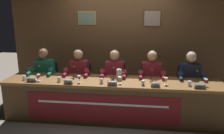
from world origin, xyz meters
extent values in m
plane|color=gray|center=(0.00, 0.00, 0.00)|extent=(12.00, 12.00, 0.00)
cube|color=brown|center=(0.00, 1.42, 1.30)|extent=(5.14, 0.12, 2.60)
cube|color=tan|center=(-0.75, 1.35, 1.80)|extent=(0.42, 0.02, 0.31)
cube|color=slate|center=(-0.75, 1.34, 1.80)|extent=(0.38, 0.01, 0.27)
cube|color=#4C3319|center=(0.75, 1.35, 1.80)|extent=(0.39, 0.02, 0.37)
cube|color=gray|center=(0.75, 1.34, 1.80)|extent=(0.35, 0.01, 0.33)
cube|color=brown|center=(0.00, 0.00, 0.72)|extent=(3.94, 0.74, 0.05)
cube|color=#4C341B|center=(0.00, -0.35, 0.35)|extent=(3.88, 0.04, 0.70)
cube|color=#4C341B|center=(-1.92, 0.00, 0.35)|extent=(0.08, 0.66, 0.70)
cube|color=#4C341B|center=(1.92, 0.00, 0.35)|extent=(0.08, 0.66, 0.70)
cube|color=maroon|center=(-0.14, -0.37, 0.35)|extent=(2.64, 0.01, 0.51)
cube|color=white|center=(-0.14, -0.38, 0.44)|extent=(2.25, 0.00, 0.04)
cylinder|color=black|center=(-1.46, 0.47, 0.01)|extent=(0.44, 0.44, 0.02)
cylinder|color=black|center=(-1.46, 0.47, 0.23)|extent=(0.05, 0.05, 0.41)
cube|color=#232328|center=(-1.46, 0.47, 0.45)|extent=(0.44, 0.44, 0.03)
cube|color=#232328|center=(-1.46, 0.67, 0.69)|extent=(0.40, 0.05, 0.44)
cylinder|color=black|center=(-1.56, 0.12, 0.23)|extent=(0.10, 0.10, 0.47)
cylinder|color=black|center=(-1.36, 0.12, 0.23)|extent=(0.10, 0.10, 0.47)
cylinder|color=black|center=(-1.56, 0.27, 0.52)|extent=(0.13, 0.34, 0.13)
cylinder|color=black|center=(-1.36, 0.27, 0.52)|extent=(0.13, 0.34, 0.13)
cube|color=#196047|center=(-1.46, 0.44, 0.76)|extent=(0.36, 0.20, 0.48)
sphere|color=#8E664C|center=(-1.46, 0.42, 1.13)|extent=(0.19, 0.19, 0.19)
sphere|color=#593819|center=(-1.46, 0.43, 1.15)|extent=(0.17, 0.17, 0.17)
cylinder|color=#196047|center=(-1.67, 0.34, 0.78)|extent=(0.09, 0.30, 0.25)
cylinder|color=#196047|center=(-1.25, 0.34, 0.78)|extent=(0.09, 0.30, 0.25)
cylinder|color=#196047|center=(-1.67, 0.18, 0.78)|extent=(0.07, 0.24, 0.07)
cylinder|color=#196047|center=(-1.25, 0.18, 0.78)|extent=(0.07, 0.24, 0.07)
cube|color=white|center=(-1.42, -0.27, 0.79)|extent=(0.18, 0.03, 0.08)
cube|color=white|center=(-1.42, -0.23, 0.79)|extent=(0.18, 0.03, 0.08)
cube|color=black|center=(-1.42, -0.27, 0.79)|extent=(0.13, 0.01, 0.01)
cylinder|color=white|center=(-1.31, -0.19, 0.75)|extent=(0.06, 0.06, 0.00)
cylinder|color=white|center=(-1.31, -0.19, 0.78)|extent=(0.01, 0.01, 0.05)
cone|color=white|center=(-1.31, -0.19, 0.84)|extent=(0.06, 0.06, 0.06)
cylinder|color=#B21E2D|center=(-1.31, -0.19, 0.83)|extent=(0.04, 0.04, 0.04)
cylinder|color=silver|center=(-1.60, -0.16, 0.79)|extent=(0.06, 0.06, 0.08)
cylinder|color=silver|center=(-1.60, -0.16, 0.77)|extent=(0.05, 0.05, 0.05)
cylinder|color=black|center=(-1.42, -0.04, 0.76)|extent=(0.06, 0.06, 0.02)
cylinder|color=black|center=(-1.42, 0.02, 0.86)|extent=(0.01, 0.13, 0.18)
sphere|color=#2D2D2D|center=(-1.42, 0.09, 0.95)|extent=(0.03, 0.03, 0.03)
cylinder|color=black|center=(-0.73, 0.47, 0.01)|extent=(0.44, 0.44, 0.02)
cylinder|color=black|center=(-0.73, 0.47, 0.23)|extent=(0.05, 0.05, 0.41)
cube|color=#232328|center=(-0.73, 0.47, 0.45)|extent=(0.44, 0.44, 0.03)
cube|color=#232328|center=(-0.73, 0.67, 0.69)|extent=(0.40, 0.05, 0.44)
cylinder|color=black|center=(-0.83, 0.12, 0.23)|extent=(0.10, 0.10, 0.47)
cylinder|color=black|center=(-0.63, 0.12, 0.23)|extent=(0.10, 0.10, 0.47)
cylinder|color=black|center=(-0.83, 0.27, 0.52)|extent=(0.13, 0.34, 0.13)
cylinder|color=black|center=(-0.63, 0.27, 0.52)|extent=(0.13, 0.34, 0.13)
cube|color=maroon|center=(-0.73, 0.44, 0.76)|extent=(0.36, 0.20, 0.48)
sphere|color=tan|center=(-0.73, 0.42, 1.13)|extent=(0.19, 0.19, 0.19)
sphere|color=black|center=(-0.73, 0.43, 1.15)|extent=(0.17, 0.17, 0.17)
cylinder|color=maroon|center=(-0.94, 0.34, 0.78)|extent=(0.09, 0.30, 0.25)
cylinder|color=maroon|center=(-0.52, 0.34, 0.78)|extent=(0.09, 0.30, 0.25)
cylinder|color=maroon|center=(-0.94, 0.18, 0.78)|extent=(0.07, 0.24, 0.07)
cylinder|color=maroon|center=(-0.52, 0.18, 0.78)|extent=(0.07, 0.24, 0.07)
cube|color=white|center=(-0.73, -0.30, 0.79)|extent=(0.16, 0.03, 0.08)
cube|color=white|center=(-0.73, -0.27, 0.79)|extent=(0.16, 0.03, 0.08)
cube|color=black|center=(-0.73, -0.30, 0.79)|extent=(0.11, 0.01, 0.01)
cylinder|color=white|center=(-0.56, -0.19, 0.75)|extent=(0.06, 0.06, 0.00)
cylinder|color=white|center=(-0.56, -0.19, 0.78)|extent=(0.01, 0.01, 0.05)
cone|color=white|center=(-0.56, -0.19, 0.84)|extent=(0.06, 0.06, 0.06)
cylinder|color=#B21E2D|center=(-0.56, -0.19, 0.83)|extent=(0.04, 0.04, 0.04)
cylinder|color=silver|center=(-0.93, -0.18, 0.79)|extent=(0.06, 0.06, 0.08)
cylinder|color=silver|center=(-0.93, -0.18, 0.77)|extent=(0.05, 0.05, 0.05)
cylinder|color=black|center=(-0.72, -0.05, 0.76)|extent=(0.06, 0.06, 0.02)
cylinder|color=black|center=(-0.72, 0.02, 0.86)|extent=(0.01, 0.13, 0.18)
sphere|color=#2D2D2D|center=(-0.72, 0.08, 0.95)|extent=(0.03, 0.03, 0.03)
cylinder|color=black|center=(0.00, 0.47, 0.01)|extent=(0.44, 0.44, 0.02)
cylinder|color=black|center=(0.00, 0.47, 0.23)|extent=(0.05, 0.05, 0.41)
cube|color=#232328|center=(0.00, 0.47, 0.45)|extent=(0.44, 0.44, 0.03)
cube|color=#232328|center=(0.00, 0.67, 0.69)|extent=(0.40, 0.05, 0.44)
cylinder|color=black|center=(-0.10, 0.12, 0.23)|extent=(0.10, 0.10, 0.47)
cylinder|color=black|center=(0.10, 0.12, 0.23)|extent=(0.10, 0.10, 0.47)
cylinder|color=black|center=(-0.10, 0.27, 0.52)|extent=(0.13, 0.34, 0.13)
cylinder|color=black|center=(0.10, 0.27, 0.52)|extent=(0.13, 0.34, 0.13)
cube|color=maroon|center=(0.00, 0.44, 0.76)|extent=(0.36, 0.20, 0.48)
sphere|color=tan|center=(0.00, 0.42, 1.13)|extent=(0.19, 0.19, 0.19)
sphere|color=#593819|center=(0.00, 0.43, 1.15)|extent=(0.17, 0.17, 0.17)
cylinder|color=maroon|center=(-0.21, 0.34, 0.78)|extent=(0.09, 0.30, 0.25)
cylinder|color=maroon|center=(0.21, 0.34, 0.78)|extent=(0.09, 0.30, 0.25)
cylinder|color=maroon|center=(-0.21, 0.18, 0.78)|extent=(0.07, 0.24, 0.07)
cylinder|color=maroon|center=(0.21, 0.18, 0.78)|extent=(0.07, 0.24, 0.07)
cube|color=white|center=(0.04, -0.30, 0.79)|extent=(0.17, 0.03, 0.08)
cube|color=white|center=(0.04, -0.26, 0.79)|extent=(0.17, 0.03, 0.08)
cube|color=black|center=(0.04, -0.30, 0.79)|extent=(0.12, 0.01, 0.01)
cylinder|color=white|center=(0.16, -0.17, 0.75)|extent=(0.06, 0.06, 0.00)
cylinder|color=white|center=(0.16, -0.17, 0.78)|extent=(0.01, 0.01, 0.05)
cone|color=white|center=(0.16, -0.17, 0.84)|extent=(0.06, 0.06, 0.06)
cylinder|color=orange|center=(0.16, -0.17, 0.83)|extent=(0.04, 0.04, 0.04)
cylinder|color=silver|center=(-0.16, -0.19, 0.79)|extent=(0.06, 0.06, 0.08)
cylinder|color=silver|center=(-0.16, -0.19, 0.77)|extent=(0.05, 0.05, 0.05)
cylinder|color=black|center=(0.01, -0.01, 0.76)|extent=(0.06, 0.06, 0.02)
cylinder|color=black|center=(0.01, 0.05, 0.86)|extent=(0.01, 0.13, 0.18)
sphere|color=#2D2D2D|center=(0.01, 0.11, 0.95)|extent=(0.03, 0.03, 0.03)
cylinder|color=black|center=(0.73, 0.47, 0.01)|extent=(0.44, 0.44, 0.02)
cylinder|color=black|center=(0.73, 0.47, 0.23)|extent=(0.05, 0.05, 0.41)
cube|color=#232328|center=(0.73, 0.47, 0.45)|extent=(0.44, 0.44, 0.03)
cube|color=#232328|center=(0.73, 0.67, 0.69)|extent=(0.40, 0.05, 0.44)
cylinder|color=black|center=(0.63, 0.12, 0.23)|extent=(0.10, 0.10, 0.47)
cylinder|color=black|center=(0.83, 0.12, 0.23)|extent=(0.10, 0.10, 0.47)
cylinder|color=black|center=(0.63, 0.27, 0.52)|extent=(0.13, 0.34, 0.13)
cylinder|color=black|center=(0.83, 0.27, 0.52)|extent=(0.13, 0.34, 0.13)
cube|color=maroon|center=(0.73, 0.44, 0.76)|extent=(0.36, 0.20, 0.48)
sphere|color=tan|center=(0.73, 0.42, 1.13)|extent=(0.19, 0.19, 0.19)
sphere|color=gray|center=(0.73, 0.43, 1.15)|extent=(0.17, 0.17, 0.17)
cylinder|color=maroon|center=(0.52, 0.34, 0.78)|extent=(0.09, 0.30, 0.25)
cylinder|color=maroon|center=(0.94, 0.34, 0.78)|extent=(0.09, 0.30, 0.25)
cylinder|color=maroon|center=(0.52, 0.18, 0.78)|extent=(0.07, 0.24, 0.07)
cylinder|color=maroon|center=(0.94, 0.18, 0.78)|extent=(0.07, 0.24, 0.07)
cube|color=white|center=(0.76, -0.29, 0.79)|extent=(0.15, 0.03, 0.08)
cube|color=white|center=(0.76, -0.25, 0.79)|extent=(0.15, 0.03, 0.08)
cube|color=black|center=(0.76, -0.29, 0.79)|extent=(0.11, 0.01, 0.01)
cylinder|color=white|center=(0.94, -0.13, 0.75)|extent=(0.06, 0.06, 0.00)
cylinder|color=white|center=(0.94, -0.13, 0.78)|extent=(0.01, 0.01, 0.05)
cone|color=white|center=(0.94, -0.13, 0.84)|extent=(0.06, 0.06, 0.06)
cylinder|color=orange|center=(0.94, -0.13, 0.83)|extent=(0.04, 0.04, 0.04)
cylinder|color=silver|center=(0.56, -0.21, 0.79)|extent=(0.06, 0.06, 0.08)
cylinder|color=silver|center=(0.56, -0.21, 0.77)|extent=(0.05, 0.05, 0.05)
cylinder|color=black|center=(0.71, -0.04, 0.76)|extent=(0.06, 0.06, 0.02)
cylinder|color=black|center=(0.71, 0.02, 0.86)|extent=(0.01, 0.13, 0.18)
sphere|color=#2D2D2D|center=(0.71, 0.08, 0.95)|extent=(0.03, 0.03, 0.03)
cylinder|color=black|center=(1.46, 0.47, 0.01)|extent=(0.44, 0.44, 0.02)
cylinder|color=black|center=(1.46, 0.47, 0.23)|extent=(0.05, 0.05, 0.41)
cube|color=#232328|center=(1.46, 0.47, 0.45)|extent=(0.44, 0.44, 0.03)
cube|color=#232328|center=(1.46, 0.67, 0.69)|extent=(0.40, 0.05, 0.44)
cylinder|color=black|center=(1.36, 0.12, 0.23)|extent=(0.10, 0.10, 0.47)
cylinder|color=black|center=(1.56, 0.12, 0.23)|extent=(0.10, 0.10, 0.47)
cylinder|color=black|center=(1.36, 0.27, 0.52)|extent=(0.13, 0.34, 0.13)
cylinder|color=black|center=(1.56, 0.27, 0.52)|extent=(0.13, 0.34, 0.13)
cube|color=#1E2338|center=(1.46, 0.44, 0.76)|extent=(0.36, 0.20, 0.48)
sphere|color=beige|center=(1.46, 0.42, 1.13)|extent=(0.19, 0.19, 0.19)
sphere|color=gray|center=(1.46, 0.43, 1.15)|extent=(0.17, 0.17, 0.17)
cylinder|color=#1E2338|center=(1.25, 0.34, 0.78)|extent=(0.09, 0.30, 0.25)
cylinder|color=#1E2338|center=(1.67, 0.34, 0.78)|extent=(0.09, 0.30, 0.25)
cylinder|color=#1E2338|center=(1.25, 0.18, 0.78)|extent=(0.07, 0.24, 0.07)
cylinder|color=#1E2338|center=(1.67, 0.18, 0.78)|extent=(0.07, 0.24, 0.07)
cube|color=white|center=(1.48, -0.27, 0.79)|extent=(0.18, 0.03, 0.08)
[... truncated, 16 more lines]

